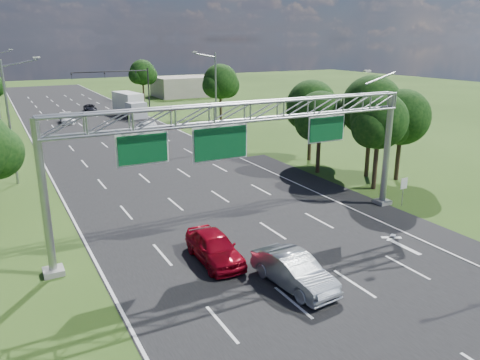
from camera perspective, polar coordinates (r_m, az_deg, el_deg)
ground at (r=44.76m, az=-10.70°, el=1.63°), size 220.00×220.00×0.00m
road at (r=44.76m, az=-10.70°, el=1.63°), size 18.00×180.00×0.02m
road_flare at (r=36.07m, az=13.23°, el=-2.22°), size 3.00×30.00×0.02m
sign_gantry at (r=27.15m, az=1.06°, el=7.08°), size 23.50×1.00×9.56m
regulatory_sign at (r=35.07m, az=19.34°, el=-0.69°), size 0.60×0.08×2.10m
traffic_signal at (r=79.23m, az=-13.62°, el=11.75°), size 12.21×0.24×7.00m
streetlight_l_near at (r=41.79m, az=-26.13°, el=6.98°), size 2.97×0.22×10.16m
streetlight_r_mid at (r=57.01m, az=-3.15°, el=10.82°), size 2.97×0.22×10.16m
tree_cluster_right at (r=41.59m, az=13.83°, el=7.79°), size 9.91×14.60×8.68m
tree_verge_rd at (r=66.27m, az=-2.36°, el=11.71°), size 5.76×4.80×8.28m
tree_verge_re at (r=93.53m, az=-11.77°, el=12.58°), size 5.76×4.80×7.84m
building_right at (r=100.77m, az=-6.83°, el=11.26°), size 12.00×9.00×4.00m
red_coupe at (r=25.25m, az=-3.13°, el=-8.17°), size 2.11×4.90×1.65m
silver_sedan at (r=22.99m, az=6.61°, el=-10.94°), size 2.20×5.08×1.63m
car_queue_a at (r=71.59m, az=-20.31°, el=7.06°), size 2.12×4.71×1.34m
car_queue_b at (r=82.17m, az=-17.81°, el=8.36°), size 2.31×4.28×1.14m
car_queue_d at (r=60.06m, az=-11.04°, el=6.21°), size 1.97×4.84×1.56m
box_truck at (r=76.28m, az=-13.31°, el=8.93°), size 3.48×9.39×3.45m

